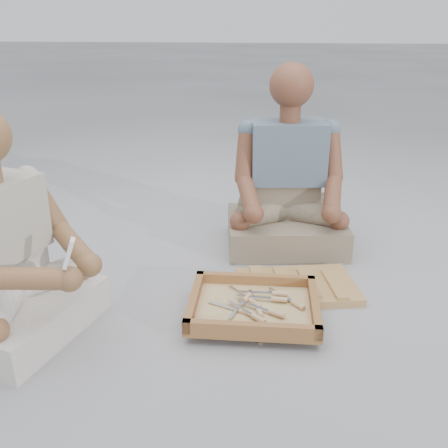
# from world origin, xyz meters

# --- Properties ---
(ground) EXTENTS (60.00, 60.00, 0.00)m
(ground) POSITION_xyz_m (0.00, 0.00, 0.00)
(ground) COLOR #9F9FA4
(ground) RESTS_ON ground
(carved_panel) EXTENTS (0.62, 0.48, 0.04)m
(carved_panel) POSITION_xyz_m (0.35, 0.18, 0.02)
(carved_panel) COLOR #9C6E3C
(carved_panel) RESTS_ON ground
(tool_tray) EXTENTS (0.56, 0.46, 0.07)m
(tool_tray) POSITION_xyz_m (0.16, -0.10, 0.06)
(tool_tray) COLOR brown
(tool_tray) RESTS_ON carved_panel
(chisel_0) EXTENTS (0.21, 0.11, 0.02)m
(chisel_0) POSITION_xyz_m (0.24, -0.16, 0.08)
(chisel_0) COLOR white
(chisel_0) RESTS_ON tool_tray
(chisel_1) EXTENTS (0.08, 0.22, 0.02)m
(chisel_1) POSITION_xyz_m (0.18, -0.13, 0.07)
(chisel_1) COLOR white
(chisel_1) RESTS_ON tool_tray
(chisel_2) EXTENTS (0.22, 0.03, 0.02)m
(chisel_2) POSITION_xyz_m (0.25, -0.05, 0.08)
(chisel_2) COLOR white
(chisel_2) RESTS_ON tool_tray
(chisel_3) EXTENTS (0.21, 0.10, 0.02)m
(chisel_3) POSITION_xyz_m (0.12, -0.15, 0.07)
(chisel_3) COLOR white
(chisel_3) RESTS_ON tool_tray
(chisel_4) EXTENTS (0.22, 0.02, 0.02)m
(chisel_4) POSITION_xyz_m (0.25, -0.01, 0.08)
(chisel_4) COLOR white
(chisel_4) RESTS_ON tool_tray
(chisel_5) EXTENTS (0.17, 0.17, 0.02)m
(chisel_5) POSITION_xyz_m (0.33, -0.07, 0.07)
(chisel_5) COLOR white
(chisel_5) RESTS_ON tool_tray
(chisel_6) EXTENTS (0.17, 0.16, 0.02)m
(chisel_6) POSITION_xyz_m (0.17, -0.20, 0.08)
(chisel_6) COLOR white
(chisel_6) RESTS_ON tool_tray
(chisel_7) EXTENTS (0.16, 0.17, 0.02)m
(chisel_7) POSITION_xyz_m (0.15, -0.06, 0.06)
(chisel_7) COLOR white
(chisel_7) RESTS_ON tool_tray
(chisel_8) EXTENTS (0.09, 0.21, 0.02)m
(chisel_8) POSITION_xyz_m (0.12, -0.06, 0.07)
(chisel_8) COLOR white
(chisel_8) RESTS_ON tool_tray
(wood_chip_0) EXTENTS (0.02, 0.02, 0.00)m
(wood_chip_0) POSITION_xyz_m (0.27, 0.02, 0.00)
(wood_chip_0) COLOR tan
(wood_chip_0) RESTS_ON ground
(wood_chip_1) EXTENTS (0.02, 0.02, 0.00)m
(wood_chip_1) POSITION_xyz_m (0.43, -0.04, 0.00)
(wood_chip_1) COLOR tan
(wood_chip_1) RESTS_ON ground
(wood_chip_2) EXTENTS (0.02, 0.02, 0.00)m
(wood_chip_2) POSITION_xyz_m (0.15, 0.00, 0.00)
(wood_chip_2) COLOR tan
(wood_chip_2) RESTS_ON ground
(wood_chip_3) EXTENTS (0.02, 0.02, 0.00)m
(wood_chip_3) POSITION_xyz_m (-0.09, 0.06, 0.00)
(wood_chip_3) COLOR tan
(wood_chip_3) RESTS_ON ground
(wood_chip_4) EXTENTS (0.02, 0.02, 0.00)m
(wood_chip_4) POSITION_xyz_m (0.02, 0.08, 0.00)
(wood_chip_4) COLOR tan
(wood_chip_4) RESTS_ON ground
(wood_chip_5) EXTENTS (0.02, 0.02, 0.00)m
(wood_chip_5) POSITION_xyz_m (0.20, -0.27, 0.00)
(wood_chip_5) COLOR tan
(wood_chip_5) RESTS_ON ground
(wood_chip_6) EXTENTS (0.02, 0.02, 0.00)m
(wood_chip_6) POSITION_xyz_m (0.21, -0.25, 0.00)
(wood_chip_6) COLOR tan
(wood_chip_6) RESTS_ON ground
(wood_chip_7) EXTENTS (0.02, 0.02, 0.00)m
(wood_chip_7) POSITION_xyz_m (0.07, -0.14, 0.00)
(wood_chip_7) COLOR tan
(wood_chip_7) RESTS_ON ground
(wood_chip_8) EXTENTS (0.02, 0.02, 0.00)m
(wood_chip_8) POSITION_xyz_m (-0.10, -0.24, 0.00)
(wood_chip_8) COLOR tan
(wood_chip_8) RESTS_ON ground
(wood_chip_9) EXTENTS (0.02, 0.02, 0.00)m
(wood_chip_9) POSITION_xyz_m (0.03, -0.08, 0.00)
(wood_chip_9) COLOR tan
(wood_chip_9) RESTS_ON ground
(wood_chip_10) EXTENTS (0.02, 0.02, 0.00)m
(wood_chip_10) POSITION_xyz_m (0.07, -0.26, 0.00)
(wood_chip_10) COLOR tan
(wood_chip_10) RESTS_ON ground
(wood_chip_11) EXTENTS (0.02, 0.02, 0.00)m
(wood_chip_11) POSITION_xyz_m (0.32, 0.10, 0.00)
(wood_chip_11) COLOR tan
(wood_chip_11) RESTS_ON ground
(wood_chip_12) EXTENTS (0.02, 0.02, 0.00)m
(wood_chip_12) POSITION_xyz_m (0.49, 0.14, 0.00)
(wood_chip_12) COLOR tan
(wood_chip_12) RESTS_ON ground
(wood_chip_13) EXTENTS (0.02, 0.02, 0.00)m
(wood_chip_13) POSITION_xyz_m (0.26, 0.26, 0.00)
(wood_chip_13) COLOR tan
(wood_chip_13) RESTS_ON ground
(craftsman) EXTENTS (0.67, 0.68, 0.91)m
(craftsman) POSITION_xyz_m (-0.78, -0.31, 0.31)
(craftsman) COLOR silver
(craftsman) RESTS_ON ground
(companion) EXTENTS (0.71, 0.60, 1.00)m
(companion) POSITION_xyz_m (0.28, 0.71, 0.33)
(companion) COLOR gray
(companion) RESTS_ON ground
(mobile_phone) EXTENTS (0.06, 0.06, 0.11)m
(mobile_phone) POSITION_xyz_m (-0.47, -0.44, 0.44)
(mobile_phone) COLOR silver
(mobile_phone) RESTS_ON craftsman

